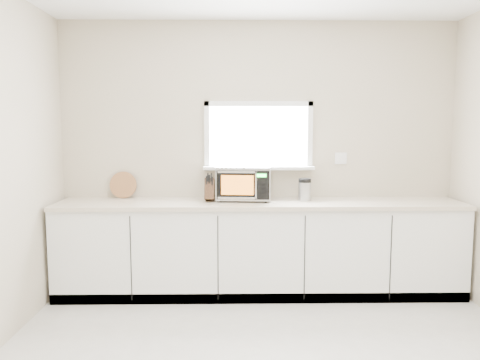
{
  "coord_description": "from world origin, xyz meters",
  "views": [
    {
      "loc": [
        -0.26,
        -2.79,
        1.64
      ],
      "look_at": [
        -0.19,
        1.55,
        1.15
      ],
      "focal_mm": 35.0,
      "sensor_mm": 36.0,
      "label": 1
    }
  ],
  "objects": [
    {
      "name": "knife_block",
      "position": [
        -0.49,
        1.71,
        1.04
      ],
      "size": [
        0.1,
        0.2,
        0.28
      ],
      "rotation": [
        0.0,
        0.0,
        -0.02
      ],
      "color": "#4F371C",
      "rests_on": "countertop"
    },
    {
      "name": "microwave",
      "position": [
        -0.15,
        1.8,
        1.1
      ],
      "size": [
        0.56,
        0.47,
        0.34
      ],
      "rotation": [
        0.0,
        0.0,
        -0.09
      ],
      "color": "black",
      "rests_on": "countertop"
    },
    {
      "name": "back_wall",
      "position": [
        0.0,
        2.0,
        1.36
      ],
      "size": [
        4.0,
        0.17,
        2.7
      ],
      "color": "beige",
      "rests_on": "ground"
    },
    {
      "name": "countertop",
      "position": [
        0.0,
        1.69,
        0.9
      ],
      "size": [
        3.92,
        0.64,
        0.04
      ],
      "primitive_type": "cube",
      "color": "beige",
      "rests_on": "cabinets"
    },
    {
      "name": "cabinets",
      "position": [
        0.0,
        1.7,
        0.44
      ],
      "size": [
        3.92,
        0.6,
        0.88
      ],
      "primitive_type": "cube",
      "color": "white",
      "rests_on": "ground"
    },
    {
      "name": "cutting_board",
      "position": [
        -1.38,
        1.94,
        1.06
      ],
      "size": [
        0.27,
        0.06,
        0.27
      ],
      "primitive_type": "cylinder",
      "rotation": [
        1.4,
        0.0,
        0.0
      ],
      "color": "#AE7943",
      "rests_on": "countertop"
    },
    {
      "name": "coffee_grinder",
      "position": [
        0.45,
        1.76,
        1.03
      ],
      "size": [
        0.15,
        0.15,
        0.22
      ],
      "rotation": [
        0.0,
        0.0,
        -0.19
      ],
      "color": "#ABAEB3",
      "rests_on": "countertop"
    }
  ]
}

